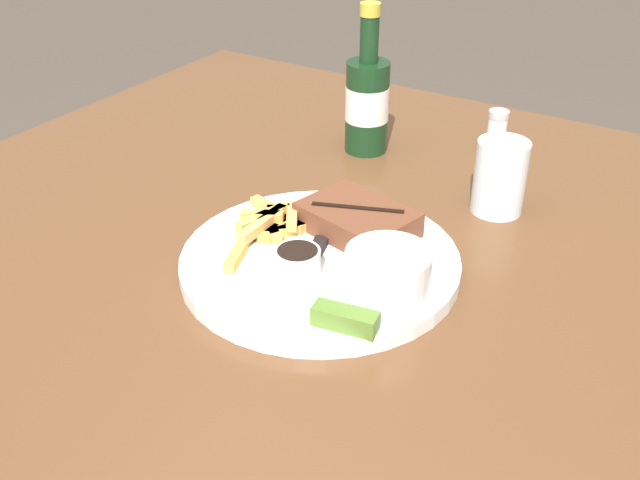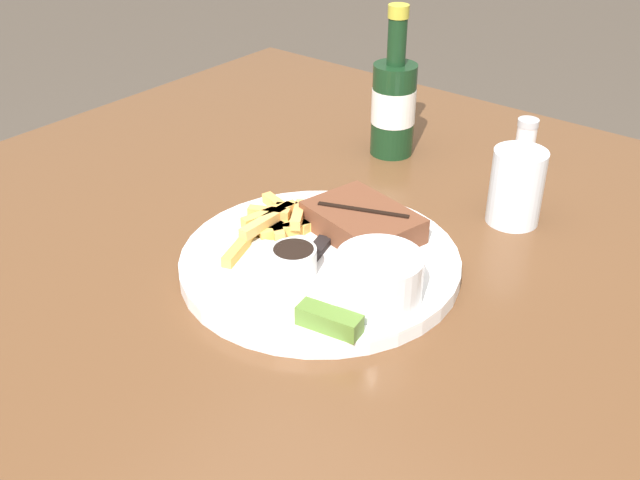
% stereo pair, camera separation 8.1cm
% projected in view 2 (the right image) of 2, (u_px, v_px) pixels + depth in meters
% --- Properties ---
extents(dining_table, '(1.20, 1.17, 0.77)m').
position_uv_depth(dining_table, '(320.00, 327.00, 0.88)').
color(dining_table, brown).
rests_on(dining_table, ground_plane).
extents(dinner_plate, '(0.31, 0.31, 0.02)m').
position_uv_depth(dinner_plate, '(320.00, 262.00, 0.83)').
color(dinner_plate, white).
rests_on(dinner_plate, dining_table).
extents(steak_portion, '(0.14, 0.12, 0.03)m').
position_uv_depth(steak_portion, '(363.00, 222.00, 0.86)').
color(steak_portion, brown).
rests_on(steak_portion, dinner_plate).
extents(fries_pile, '(0.09, 0.17, 0.02)m').
position_uv_depth(fries_pile, '(279.00, 221.00, 0.87)').
color(fries_pile, gold).
rests_on(fries_pile, dinner_plate).
extents(coleslaw_cup, '(0.09, 0.09, 0.05)m').
position_uv_depth(coleslaw_cup, '(379.00, 276.00, 0.74)').
color(coleslaw_cup, white).
rests_on(coleslaw_cup, dinner_plate).
extents(dipping_sauce_cup, '(0.05, 0.05, 0.03)m').
position_uv_depth(dipping_sauce_cup, '(293.00, 259.00, 0.79)').
color(dipping_sauce_cup, silver).
rests_on(dipping_sauce_cup, dinner_plate).
extents(pickle_spear, '(0.07, 0.03, 0.02)m').
position_uv_depth(pickle_spear, '(329.00, 320.00, 0.71)').
color(pickle_spear, '#567A2D').
rests_on(pickle_spear, dinner_plate).
extents(fork_utensil, '(0.13, 0.05, 0.00)m').
position_uv_depth(fork_utensil, '(252.00, 241.00, 0.85)').
color(fork_utensil, '#B7B7BC').
rests_on(fork_utensil, dinner_plate).
extents(knife_utensil, '(0.06, 0.16, 0.01)m').
position_uv_depth(knife_utensil, '(330.00, 235.00, 0.86)').
color(knife_utensil, '#B7B7BC').
rests_on(knife_utensil, dinner_plate).
extents(beer_bottle, '(0.06, 0.06, 0.21)m').
position_uv_depth(beer_bottle, '(394.00, 103.00, 1.06)').
color(beer_bottle, '#143319').
rests_on(beer_bottle, dining_table).
extents(drinking_glass, '(0.06, 0.06, 0.09)m').
position_uv_depth(drinking_glass, '(516.00, 187.00, 0.90)').
color(drinking_glass, silver).
rests_on(drinking_glass, dining_table).
extents(salt_shaker, '(0.03, 0.03, 0.07)m').
position_uv_depth(salt_shaker, '(526.00, 141.00, 1.05)').
color(salt_shaker, white).
rests_on(salt_shaker, dining_table).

